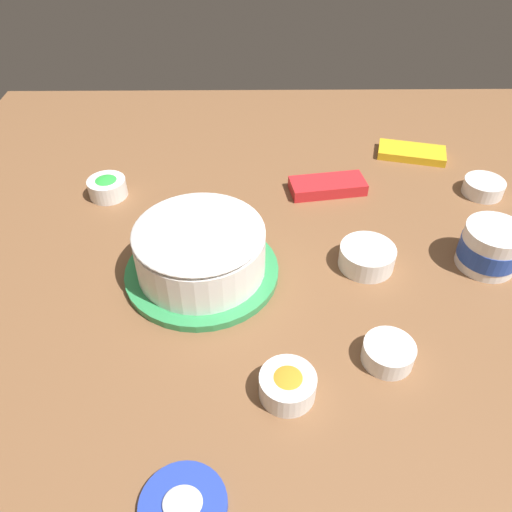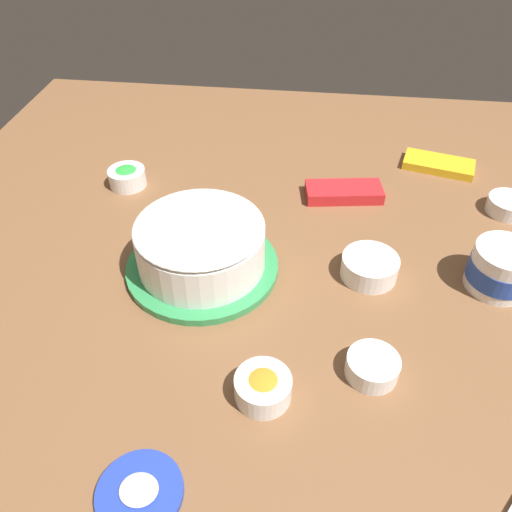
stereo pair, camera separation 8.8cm
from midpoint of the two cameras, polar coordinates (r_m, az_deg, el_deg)
name	(u,v)px [view 1 (the left image)]	position (r m, az deg, el deg)	size (l,w,h in m)	color
ground_plane	(284,269)	(0.91, 0.46, -1.58)	(1.54, 1.54, 0.00)	brown
frosted_cake	(200,252)	(0.87, -9.18, 0.35)	(0.27, 0.27, 0.11)	#339351
frosting_tub	(491,246)	(0.96, 22.64, 0.89)	(0.11, 0.11, 0.08)	white
frosting_tub_lid	(183,505)	(0.67, -12.37, -26.00)	(0.11, 0.11, 0.02)	#233DAD
sprinkle_bowl_yellow	(484,187)	(1.17, 22.35, 7.17)	(0.08, 0.08, 0.03)	white
sprinkle_bowl_blue	(388,352)	(0.77, 11.54, -10.78)	(0.08, 0.08, 0.03)	white
sprinkle_bowl_green	(107,187)	(1.13, -18.61, 7.35)	(0.08, 0.08, 0.04)	white
sprinkle_bowl_rainbow	(367,256)	(0.91, 9.74, -0.17)	(0.10, 0.10, 0.04)	white
sprinkle_bowl_orange	(288,384)	(0.72, -0.01, -14.48)	(0.08, 0.08, 0.04)	white
candy_box_lower	(412,153)	(1.26, 15.23, 11.12)	(0.15, 0.07, 0.02)	yellow
candy_box_upper	(328,186)	(1.10, 5.79, 7.78)	(0.16, 0.07, 0.03)	red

